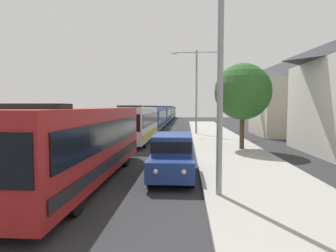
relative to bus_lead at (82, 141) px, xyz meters
name	(u,v)px	position (x,y,z in m)	size (l,w,h in m)	color
bus_lead	(82,141)	(0.00, 0.00, 0.00)	(2.58, 11.54, 3.21)	maroon
bus_second_in_line	(137,123)	(0.00, 13.06, 0.00)	(2.58, 10.59, 3.21)	silver
bus_middle	(154,117)	(0.00, 25.68, 0.00)	(2.58, 12.24, 3.21)	#284C8C
bus_fourth_in_line	(162,114)	(0.00, 39.40, 0.00)	(2.58, 12.07, 3.21)	#284C8C
bus_rear	(167,113)	(0.00, 52.69, 0.00)	(2.58, 11.54, 3.21)	#33724C
bus_tail_end	(170,112)	(0.00, 65.91, 0.00)	(2.58, 10.63, 3.21)	#284C8C
white_suv	(173,154)	(3.70, 1.02, -0.66)	(1.86, 4.72, 1.90)	navy
box_truck_oncoming	(159,111)	(-3.30, 66.45, 0.02)	(2.35, 7.94, 3.15)	navy
streetlamp_near	(221,43)	(5.40, -1.79, 3.52)	(6.39, 0.28, 8.20)	gray
streetlamp_mid	(196,84)	(5.40, 19.67, 3.87)	(5.44, 0.28, 8.99)	gray
roadside_tree	(243,92)	(8.21, 8.77, 2.45)	(3.92, 3.92, 5.96)	#4C3823
house_distant_gabled	(299,95)	(16.35, 19.87, 2.69)	(9.28, 8.30, 8.58)	#BCB29E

